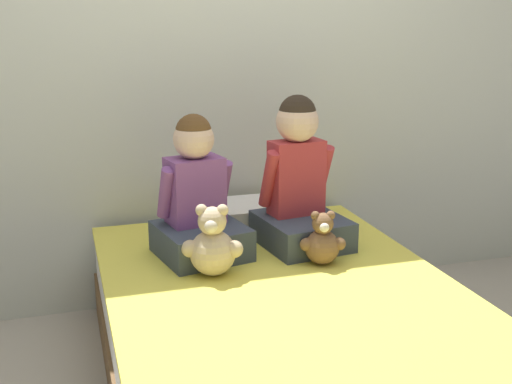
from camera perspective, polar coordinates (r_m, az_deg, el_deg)
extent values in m
cube|color=beige|center=(3.26, -3.48, 11.71)|extent=(8.00, 0.06, 2.50)
cube|color=brown|center=(2.62, 2.60, -15.60)|extent=(1.34, 1.95, 0.21)
cube|color=white|center=(2.52, 2.66, -11.45)|extent=(1.31, 1.92, 0.21)
cube|color=#E5D64C|center=(2.47, 2.70, -8.94)|extent=(1.33, 1.94, 0.03)
cube|color=#384251|center=(2.77, -4.90, -4.34)|extent=(0.41, 0.42, 0.14)
cube|color=#7F4789|center=(2.76, -5.44, 0.14)|extent=(0.26, 0.20, 0.29)
sphere|color=beige|center=(2.71, -5.56, 4.70)|extent=(0.17, 0.17, 0.17)
sphere|color=brown|center=(2.70, -5.58, 5.33)|extent=(0.15, 0.15, 0.15)
cylinder|color=#7F4789|center=(2.71, -8.02, -0.07)|extent=(0.08, 0.14, 0.24)
cylinder|color=#7F4789|center=(2.81, -2.97, 0.62)|extent=(0.08, 0.14, 0.24)
cube|color=#384251|center=(2.90, 4.08, -3.47)|extent=(0.40, 0.44, 0.13)
cube|color=#B23338|center=(2.88, 3.60, 1.29)|extent=(0.25, 0.15, 0.34)
sphere|color=beige|center=(2.83, 3.69, 6.30)|extent=(0.19, 0.19, 0.19)
sphere|color=#2D2319|center=(2.83, 3.70, 6.97)|extent=(0.17, 0.17, 0.17)
cylinder|color=#B23338|center=(2.82, 1.18, 1.17)|extent=(0.07, 0.15, 0.27)
cylinder|color=#B23338|center=(2.95, 5.94, 1.71)|extent=(0.07, 0.15, 0.27)
sphere|color=#D1B78E|center=(2.57, -3.87, -5.40)|extent=(0.18, 0.18, 0.18)
sphere|color=#D1B78E|center=(2.52, -3.92, -2.59)|extent=(0.11, 0.11, 0.11)
sphere|color=beige|center=(2.48, -4.02, -3.06)|extent=(0.05, 0.05, 0.05)
sphere|color=#D1B78E|center=(2.51, -4.87, -1.61)|extent=(0.05, 0.05, 0.05)
sphere|color=#D1B78E|center=(2.51, -3.00, -1.63)|extent=(0.05, 0.05, 0.05)
sphere|color=#D1B78E|center=(2.55, -5.88, -5.03)|extent=(0.07, 0.07, 0.07)
sphere|color=#D1B78E|center=(2.53, -1.93, -5.09)|extent=(0.07, 0.07, 0.07)
sphere|color=brown|center=(2.69, 5.90, -4.89)|extent=(0.14, 0.14, 0.14)
sphere|color=brown|center=(2.66, 5.96, -2.79)|extent=(0.09, 0.09, 0.09)
sphere|color=white|center=(2.62, 6.09, -3.15)|extent=(0.04, 0.04, 0.04)
sphere|color=brown|center=(2.64, 5.29, -2.09)|extent=(0.04, 0.04, 0.04)
sphere|color=brown|center=(2.65, 6.66, -2.06)|extent=(0.04, 0.04, 0.04)
sphere|color=brown|center=(2.66, 4.49, -4.68)|extent=(0.05, 0.05, 0.05)
sphere|color=brown|center=(2.68, 7.41, -4.59)|extent=(0.05, 0.05, 0.05)
cube|color=white|center=(3.15, -2.13, -2.11)|extent=(0.49, 0.31, 0.11)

